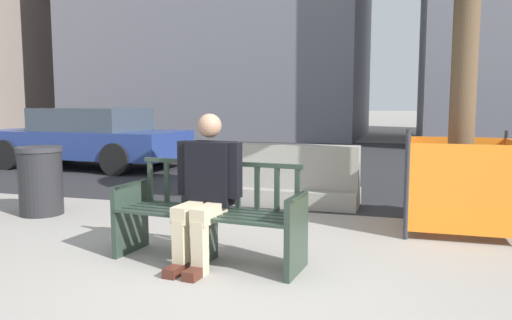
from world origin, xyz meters
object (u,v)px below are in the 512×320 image
(car_sedan_mid, at_px, (87,138))
(trash_bin, at_px, (41,181))
(jersey_barrier_centre, at_px, (286,180))
(street_bench, at_px, (209,218))
(seated_person, at_px, (206,186))
(construction_fence, at_px, (459,182))

(car_sedan_mid, bearing_deg, trash_bin, -61.68)
(jersey_barrier_centre, distance_m, car_sedan_mid, 5.79)
(street_bench, relative_size, seated_person, 1.32)
(street_bench, height_order, trash_bin, street_bench)
(seated_person, distance_m, jersey_barrier_centre, 2.74)
(construction_fence, bearing_deg, car_sedan_mid, 153.82)
(seated_person, height_order, construction_fence, seated_person)
(construction_fence, distance_m, trash_bin, 5.03)
(street_bench, relative_size, jersey_barrier_centre, 0.86)
(street_bench, bearing_deg, construction_fence, 38.95)
(street_bench, height_order, jersey_barrier_centre, street_bench)
(construction_fence, relative_size, car_sedan_mid, 0.26)
(street_bench, height_order, seated_person, seated_person)
(street_bench, xyz_separation_m, construction_fence, (2.23, 1.81, 0.15))
(jersey_barrier_centre, bearing_deg, street_bench, -91.78)
(seated_person, bearing_deg, construction_fence, 39.80)
(seated_person, distance_m, construction_fence, 2.91)
(car_sedan_mid, distance_m, trash_bin, 4.79)
(construction_fence, height_order, trash_bin, construction_fence)
(trash_bin, bearing_deg, construction_fence, 7.37)
(seated_person, xyz_separation_m, construction_fence, (2.24, 1.86, -0.15))
(street_bench, relative_size, car_sedan_mid, 0.39)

